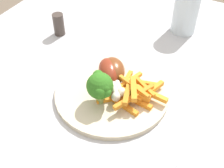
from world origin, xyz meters
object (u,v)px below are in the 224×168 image
at_px(dinner_plate, 112,93).
at_px(chicken_drumstick_near, 109,73).
at_px(broccoli_floret_front, 100,87).
at_px(carrot_fries_pile, 133,92).
at_px(water_glass, 186,12).
at_px(chicken_drumstick_far, 113,71).
at_px(dining_table, 97,121).
at_px(pepper_shaker, 59,24).

height_order(dinner_plate, chicken_drumstick_near, chicken_drumstick_near).
relative_size(broccoli_floret_front, carrot_fries_pile, 0.54).
bearing_deg(water_glass, carrot_fries_pile, 178.63).
relative_size(dinner_plate, chicken_drumstick_far, 2.28).
distance_m(chicken_drumstick_near, water_glass, 0.30).
bearing_deg(carrot_fries_pile, dining_table, 100.88).
bearing_deg(broccoli_floret_front, dinner_plate, -6.99).
relative_size(dinner_plate, broccoli_floret_front, 3.44).
bearing_deg(dining_table, chicken_drumstick_far, -21.79).
distance_m(dining_table, pepper_shaker, 0.29).
xyz_separation_m(dinner_plate, chicken_drumstick_near, (0.03, 0.02, 0.03)).
xyz_separation_m(dining_table, broccoli_floret_front, (-0.03, -0.03, 0.16)).
height_order(dining_table, pepper_shaker, pepper_shaker).
relative_size(chicken_drumstick_near, water_glass, 0.96).
height_order(carrot_fries_pile, water_glass, water_glass).
relative_size(carrot_fries_pile, pepper_shaker, 2.21).
bearing_deg(carrot_fries_pile, chicken_drumstick_far, 62.94).
xyz_separation_m(chicken_drumstick_near, pepper_shaker, (0.11, 0.22, -0.00)).
xyz_separation_m(broccoli_floret_front, chicken_drumstick_far, (0.08, 0.01, -0.02)).
distance_m(carrot_fries_pile, chicken_drumstick_far, 0.07).
xyz_separation_m(dinner_plate, pepper_shaker, (0.14, 0.24, 0.02)).
bearing_deg(chicken_drumstick_near, broccoli_floret_front, -166.54).
bearing_deg(broccoli_floret_front, water_glass, -9.61).
height_order(dining_table, chicken_drumstick_near, chicken_drumstick_near).
xyz_separation_m(dining_table, dinner_plate, (0.01, -0.04, 0.11)).
bearing_deg(dining_table, dinner_plate, -71.22).
xyz_separation_m(broccoli_floret_front, water_glass, (0.36, -0.06, 0.00)).
relative_size(broccoli_floret_front, water_glass, 0.61).
distance_m(dining_table, chicken_drumstick_far, 0.14).
height_order(water_glass, pepper_shaker, water_glass).
bearing_deg(broccoli_floret_front, chicken_drumstick_far, 8.07).
bearing_deg(chicken_drumstick_far, pepper_shaker, 65.26).
distance_m(carrot_fries_pile, pepper_shaker, 0.32).
distance_m(broccoli_floret_front, chicken_drumstick_far, 0.08).
bearing_deg(chicken_drumstick_far, broccoli_floret_front, -171.93).
relative_size(dining_table, chicken_drumstick_near, 9.54).
distance_m(broccoli_floret_front, carrot_fries_pile, 0.08).
height_order(dinner_plate, chicken_drumstick_far, chicken_drumstick_far).
relative_size(chicken_drumstick_near, pepper_shaker, 1.88).
height_order(chicken_drumstick_far, pepper_shaker, pepper_shaker).
bearing_deg(dining_table, chicken_drumstick_near, -20.15).
bearing_deg(dining_table, water_glass, -15.48).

